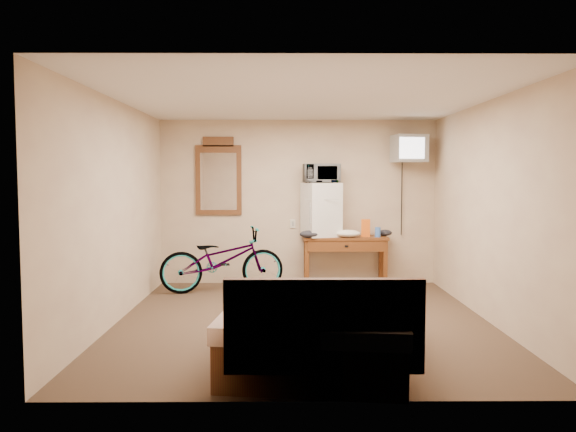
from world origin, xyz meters
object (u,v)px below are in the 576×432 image
object	(u,v)px
mini_fridge	(321,210)
bicycle	(222,260)
blue_cup	(378,232)
crt_television	(409,149)
bed	(317,328)
desk	(345,245)
microwave	(321,173)
wall_mirror	(219,177)

from	to	relation	value
mini_fridge	bicycle	distance (m)	1.65
blue_cup	crt_television	world-z (taller)	crt_television
bed	desk	bearing A→B (deg)	79.64
bed	mini_fridge	bearing A→B (deg)	85.62
microwave	crt_television	size ratio (longest dim) A/B	0.85
mini_fridge	crt_television	world-z (taller)	crt_television
wall_mirror	bed	bearing A→B (deg)	-70.54
wall_mirror	microwave	bearing A→B (deg)	-7.78
desk	bed	size ratio (longest dim) A/B	0.58
mini_fridge	blue_cup	world-z (taller)	mini_fridge
crt_television	bed	xyz separation A→B (m)	(-1.55, -3.40, -1.76)
wall_mirror	bicycle	bearing A→B (deg)	-79.69
mini_fridge	bed	xyz separation A→B (m)	(-0.26, -3.44, -0.85)
microwave	mini_fridge	bearing A→B (deg)	-132.11
mini_fridge	microwave	distance (m)	0.54
mini_fridge	desk	bearing A→B (deg)	-9.25
desk	crt_television	size ratio (longest dim) A/B	2.08
mini_fridge	crt_television	bearing A→B (deg)	-1.71
microwave	crt_television	distance (m)	1.34
blue_cup	crt_television	bearing A→B (deg)	8.75
blue_cup	wall_mirror	distance (m)	2.54
bicycle	crt_television	bearing A→B (deg)	-94.19
wall_mirror	bicycle	size ratio (longest dim) A/B	0.67
microwave	wall_mirror	world-z (taller)	wall_mirror
blue_cup	bicycle	xyz separation A→B (m)	(-2.27, -0.32, -0.36)
microwave	blue_cup	world-z (taller)	microwave
desk	crt_television	bearing A→B (deg)	1.18
microwave	crt_television	xyz separation A→B (m)	(1.29, -0.04, 0.36)
crt_television	bicycle	size ratio (longest dim) A/B	0.34
bed	microwave	bearing A→B (deg)	85.62
crt_television	bed	size ratio (longest dim) A/B	0.28
bicycle	wall_mirror	bearing A→B (deg)	-2.05
mini_fridge	bed	world-z (taller)	mini_fridge
desk	mini_fridge	size ratio (longest dim) A/B	1.57
desk	blue_cup	world-z (taller)	blue_cup
mini_fridge	bed	size ratio (longest dim) A/B	0.37
bicycle	microwave	bearing A→B (deg)	-85.68
mini_fridge	crt_television	distance (m)	1.58
mini_fridge	wall_mirror	size ratio (longest dim) A/B	0.68
desk	mini_fridge	world-z (taller)	mini_fridge
microwave	blue_cup	size ratio (longest dim) A/B	3.52
microwave	bicycle	bearing A→B (deg)	-171.72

